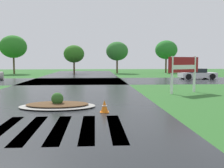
{
  "coord_description": "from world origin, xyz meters",
  "views": [
    {
      "loc": [
        2.03,
        -2.94,
        2.17
      ],
      "look_at": [
        2.98,
        11.39,
        0.84
      ],
      "focal_mm": 41.48,
      "sensor_mm": 36.0,
      "label": 1
    }
  ],
  "objects_px": {
    "median_island": "(58,105)",
    "traffic_cone": "(104,107)",
    "car_silver_hatch": "(197,74)",
    "estate_billboard": "(184,67)"
  },
  "relations": [
    {
      "from": "median_island",
      "to": "traffic_cone",
      "type": "relative_size",
      "value": 6.72
    },
    {
      "from": "traffic_cone",
      "to": "estate_billboard",
      "type": "bearing_deg",
      "value": 48.33
    },
    {
      "from": "estate_billboard",
      "to": "median_island",
      "type": "height_order",
      "value": "estate_billboard"
    },
    {
      "from": "estate_billboard",
      "to": "car_silver_hatch",
      "type": "height_order",
      "value": "estate_billboard"
    },
    {
      "from": "median_island",
      "to": "car_silver_hatch",
      "type": "xyz_separation_m",
      "value": [
        13.61,
        17.46,
        0.44
      ]
    },
    {
      "from": "estate_billboard",
      "to": "traffic_cone",
      "type": "height_order",
      "value": "estate_billboard"
    },
    {
      "from": "median_island",
      "to": "car_silver_hatch",
      "type": "distance_m",
      "value": 22.14
    },
    {
      "from": "median_island",
      "to": "traffic_cone",
      "type": "distance_m",
      "value": 2.5
    },
    {
      "from": "estate_billboard",
      "to": "traffic_cone",
      "type": "xyz_separation_m",
      "value": [
        -5.47,
        -6.14,
        -1.47
      ]
    },
    {
      "from": "median_island",
      "to": "estate_billboard",
      "type": "bearing_deg",
      "value": 32.45
    }
  ]
}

